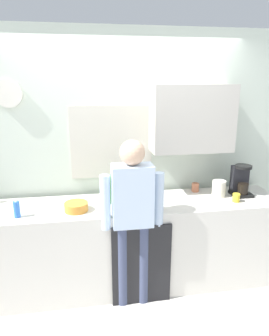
{
  "coord_description": "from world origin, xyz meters",
  "views": [
    {
      "loc": [
        -0.39,
        -2.5,
        2.07
      ],
      "look_at": [
        0.06,
        0.25,
        1.28
      ],
      "focal_mm": 32.73,
      "sensor_mm": 36.0,
      "label": 1
    }
  ],
  "objects_px": {
    "coffee_maker": "(241,181)",
    "dish_soap": "(17,209)",
    "bottle_clear_soda": "(110,189)",
    "cup_terracotta_mug": "(195,187)",
    "person_at_sink": "(132,212)",
    "cup_yellow_cup": "(236,198)",
    "bottle_red_vinegar": "(120,196)",
    "storage_canister": "(219,188)",
    "mixing_bowl": "(76,207)"
  },
  "relations": [
    {
      "from": "coffee_maker",
      "to": "dish_soap",
      "type": "height_order",
      "value": "coffee_maker"
    },
    {
      "from": "bottle_clear_soda",
      "to": "dish_soap",
      "type": "relative_size",
      "value": 1.56
    },
    {
      "from": "cup_terracotta_mug",
      "to": "dish_soap",
      "type": "xyz_separation_m",
      "value": [
        -1.8,
        -0.38,
        0.03
      ]
    },
    {
      "from": "person_at_sink",
      "to": "cup_yellow_cup",
      "type": "bearing_deg",
      "value": 17.51
    },
    {
      "from": "bottle_red_vinegar",
      "to": "cup_yellow_cup",
      "type": "height_order",
      "value": "bottle_red_vinegar"
    },
    {
      "from": "person_at_sink",
      "to": "coffee_maker",
      "type": "bearing_deg",
      "value": 24.95
    },
    {
      "from": "bottle_clear_soda",
      "to": "person_at_sink",
      "type": "bearing_deg",
      "value": -65.09
    },
    {
      "from": "cup_yellow_cup",
      "to": "person_at_sink",
      "type": "distance_m",
      "value": 1.09
    },
    {
      "from": "person_at_sink",
      "to": "dish_soap",
      "type": "bearing_deg",
      "value": -179.33
    },
    {
      "from": "storage_canister",
      "to": "person_at_sink",
      "type": "bearing_deg",
      "value": -160.28
    },
    {
      "from": "cup_terracotta_mug",
      "to": "mixing_bowl",
      "type": "height_order",
      "value": "cup_terracotta_mug"
    },
    {
      "from": "bottle_clear_soda",
      "to": "cup_terracotta_mug",
      "type": "distance_m",
      "value": 0.96
    },
    {
      "from": "bottle_clear_soda",
      "to": "cup_yellow_cup",
      "type": "relative_size",
      "value": 3.29
    },
    {
      "from": "cup_yellow_cup",
      "to": "coffee_maker",
      "type": "bearing_deg",
      "value": 53.81
    },
    {
      "from": "storage_canister",
      "to": "person_at_sink",
      "type": "relative_size",
      "value": 0.11
    },
    {
      "from": "coffee_maker",
      "to": "cup_yellow_cup",
      "type": "bearing_deg",
      "value": -126.19
    },
    {
      "from": "coffee_maker",
      "to": "bottle_red_vinegar",
      "type": "height_order",
      "value": "coffee_maker"
    },
    {
      "from": "bottle_red_vinegar",
      "to": "dish_soap",
      "type": "xyz_separation_m",
      "value": [
        -0.92,
        -0.08,
        -0.03
      ]
    },
    {
      "from": "person_at_sink",
      "to": "storage_canister",
      "type": "bearing_deg",
      "value": 28.29
    },
    {
      "from": "bottle_red_vinegar",
      "to": "mixing_bowl",
      "type": "xyz_separation_m",
      "value": [
        -0.41,
        -0.02,
        -0.07
      ]
    },
    {
      "from": "bottle_clear_soda",
      "to": "dish_soap",
      "type": "distance_m",
      "value": 0.88
    },
    {
      "from": "bottle_clear_soda",
      "to": "storage_canister",
      "type": "height_order",
      "value": "bottle_clear_soda"
    },
    {
      "from": "bottle_clear_soda",
      "to": "storage_canister",
      "type": "bearing_deg",
      "value": -0.33
    },
    {
      "from": "mixing_bowl",
      "to": "dish_soap",
      "type": "height_order",
      "value": "dish_soap"
    },
    {
      "from": "dish_soap",
      "to": "cup_yellow_cup",
      "type": "bearing_deg",
      "value": 0.8
    },
    {
      "from": "mixing_bowl",
      "to": "bottle_clear_soda",
      "type": "bearing_deg",
      "value": 24.85
    },
    {
      "from": "bottle_clear_soda",
      "to": "coffee_maker",
      "type": "bearing_deg",
      "value": 0.12
    },
    {
      "from": "coffee_maker",
      "to": "bottle_clear_soda",
      "type": "xyz_separation_m",
      "value": [
        -1.38,
        -0.0,
        -0.01
      ]
    },
    {
      "from": "coffee_maker",
      "to": "bottle_red_vinegar",
      "type": "xyz_separation_m",
      "value": [
        -1.31,
        -0.14,
        -0.04
      ]
    },
    {
      "from": "dish_soap",
      "to": "coffee_maker",
      "type": "bearing_deg",
      "value": 5.55
    },
    {
      "from": "bottle_red_vinegar",
      "to": "cup_yellow_cup",
      "type": "distance_m",
      "value": 1.17
    },
    {
      "from": "cup_yellow_cup",
      "to": "person_at_sink",
      "type": "bearing_deg",
      "value": -171.05
    },
    {
      "from": "bottle_red_vinegar",
      "to": "person_at_sink",
      "type": "distance_m",
      "value": 0.24
    },
    {
      "from": "bottle_clear_soda",
      "to": "mixing_bowl",
      "type": "bearing_deg",
      "value": -155.15
    },
    {
      "from": "coffee_maker",
      "to": "person_at_sink",
      "type": "bearing_deg",
      "value": -163.62
    },
    {
      "from": "mixing_bowl",
      "to": "person_at_sink",
      "type": "distance_m",
      "value": 0.54
    },
    {
      "from": "coffee_maker",
      "to": "storage_canister",
      "type": "distance_m",
      "value": 0.25
    },
    {
      "from": "cup_terracotta_mug",
      "to": "mixing_bowl",
      "type": "relative_size",
      "value": 0.42
    },
    {
      "from": "bottle_clear_soda",
      "to": "bottle_red_vinegar",
      "type": "bearing_deg",
      "value": -61.84
    },
    {
      "from": "mixing_bowl",
      "to": "dish_soap",
      "type": "xyz_separation_m",
      "value": [
        -0.52,
        -0.06,
        0.04
      ]
    },
    {
      "from": "cup_terracotta_mug",
      "to": "person_at_sink",
      "type": "bearing_deg",
      "value": -146.1
    },
    {
      "from": "bottle_clear_soda",
      "to": "dish_soap",
      "type": "xyz_separation_m",
      "value": [
        -0.85,
        -0.21,
        -0.06
      ]
    },
    {
      "from": "mixing_bowl",
      "to": "coffee_maker",
      "type": "bearing_deg",
      "value": 5.27
    },
    {
      "from": "bottle_red_vinegar",
      "to": "cup_terracotta_mug",
      "type": "distance_m",
      "value": 0.93
    },
    {
      "from": "bottle_red_vinegar",
      "to": "storage_canister",
      "type": "xyz_separation_m",
      "value": [
        1.06,
        0.13,
        -0.02
      ]
    },
    {
      "from": "storage_canister",
      "to": "cup_terracotta_mug",
      "type": "bearing_deg",
      "value": 137.62
    },
    {
      "from": "cup_yellow_cup",
      "to": "cup_terracotta_mug",
      "type": "bearing_deg",
      "value": 130.31
    },
    {
      "from": "cup_yellow_cup",
      "to": "mixing_bowl",
      "type": "distance_m",
      "value": 1.58
    },
    {
      "from": "coffee_maker",
      "to": "cup_terracotta_mug",
      "type": "relative_size",
      "value": 3.59
    },
    {
      "from": "coffee_maker",
      "to": "bottle_clear_soda",
      "type": "distance_m",
      "value": 1.38
    }
  ]
}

